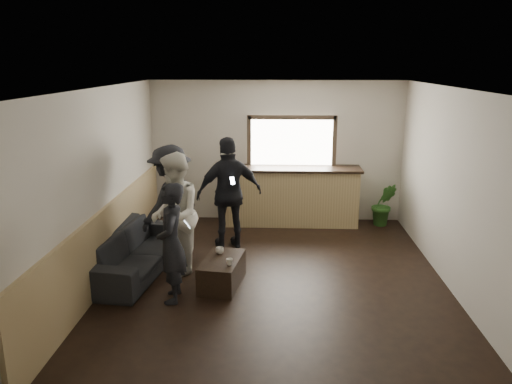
{
  "coord_description": "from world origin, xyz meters",
  "views": [
    {
      "loc": [
        0.03,
        -6.85,
        3.15
      ],
      "look_at": [
        -0.29,
        0.4,
        1.24
      ],
      "focal_mm": 35.0,
      "sensor_mm": 36.0,
      "label": 1
    }
  ],
  "objects_px": {
    "person_a": "(171,243)",
    "person_d": "(229,193)",
    "cup_b": "(230,262)",
    "person_b": "(175,214)",
    "coffee_table": "(222,272)",
    "potted_plant": "(384,204)",
    "cup_a": "(220,251)",
    "sofa": "(135,251)",
    "person_c": "(171,202)",
    "bar_counter": "(291,192)"
  },
  "relations": [
    {
      "from": "potted_plant",
      "to": "person_d",
      "type": "xyz_separation_m",
      "value": [
        -2.91,
        -1.31,
        0.54
      ]
    },
    {
      "from": "sofa",
      "to": "coffee_table",
      "type": "bearing_deg",
      "value": -100.18
    },
    {
      "from": "person_b",
      "to": "person_c",
      "type": "distance_m",
      "value": 0.7
    },
    {
      "from": "sofa",
      "to": "cup_b",
      "type": "distance_m",
      "value": 1.67
    },
    {
      "from": "sofa",
      "to": "person_c",
      "type": "distance_m",
      "value": 0.99
    },
    {
      "from": "potted_plant",
      "to": "cup_a",
      "type": "bearing_deg",
      "value": -137.8
    },
    {
      "from": "cup_a",
      "to": "cup_b",
      "type": "relative_size",
      "value": 1.26
    },
    {
      "from": "coffee_table",
      "to": "sofa",
      "type": "bearing_deg",
      "value": 162.28
    },
    {
      "from": "person_a",
      "to": "person_d",
      "type": "height_order",
      "value": "person_d"
    },
    {
      "from": "potted_plant",
      "to": "person_c",
      "type": "height_order",
      "value": "person_c"
    },
    {
      "from": "cup_a",
      "to": "person_c",
      "type": "bearing_deg",
      "value": 134.99
    },
    {
      "from": "cup_b",
      "to": "person_a",
      "type": "relative_size",
      "value": 0.06
    },
    {
      "from": "potted_plant",
      "to": "person_b",
      "type": "bearing_deg",
      "value": -146.05
    },
    {
      "from": "bar_counter",
      "to": "person_b",
      "type": "bearing_deg",
      "value": -125.92
    },
    {
      "from": "coffee_table",
      "to": "person_a",
      "type": "relative_size",
      "value": 0.56
    },
    {
      "from": "cup_a",
      "to": "person_d",
      "type": "height_order",
      "value": "person_d"
    },
    {
      "from": "person_d",
      "to": "cup_b",
      "type": "bearing_deg",
      "value": 75.74
    },
    {
      "from": "potted_plant",
      "to": "person_b",
      "type": "height_order",
      "value": "person_b"
    },
    {
      "from": "person_c",
      "to": "bar_counter",
      "type": "bearing_deg",
      "value": 161.69
    },
    {
      "from": "bar_counter",
      "to": "cup_b",
      "type": "distance_m",
      "value": 3.25
    },
    {
      "from": "cup_b",
      "to": "person_b",
      "type": "relative_size",
      "value": 0.05
    },
    {
      "from": "cup_a",
      "to": "cup_b",
      "type": "distance_m",
      "value": 0.45
    },
    {
      "from": "coffee_table",
      "to": "cup_a",
      "type": "distance_m",
      "value": 0.33
    },
    {
      "from": "sofa",
      "to": "person_d",
      "type": "bearing_deg",
      "value": -43.57
    },
    {
      "from": "person_b",
      "to": "person_c",
      "type": "height_order",
      "value": "person_c"
    },
    {
      "from": "person_b",
      "to": "person_c",
      "type": "bearing_deg",
      "value": -176.19
    },
    {
      "from": "bar_counter",
      "to": "cup_b",
      "type": "bearing_deg",
      "value": -106.51
    },
    {
      "from": "person_b",
      "to": "bar_counter",
      "type": "bearing_deg",
      "value": 131.09
    },
    {
      "from": "sofa",
      "to": "person_d",
      "type": "height_order",
      "value": "person_d"
    },
    {
      "from": "potted_plant",
      "to": "person_c",
      "type": "xyz_separation_m",
      "value": [
        -3.82,
        -1.77,
        0.5
      ]
    },
    {
      "from": "coffee_table",
      "to": "person_a",
      "type": "distance_m",
      "value": 0.99
    },
    {
      "from": "sofa",
      "to": "person_c",
      "type": "xyz_separation_m",
      "value": [
        0.45,
        0.65,
        0.6
      ]
    },
    {
      "from": "coffee_table",
      "to": "person_c",
      "type": "height_order",
      "value": "person_c"
    },
    {
      "from": "cup_b",
      "to": "person_d",
      "type": "bearing_deg",
      "value": 95.36
    },
    {
      "from": "person_a",
      "to": "person_b",
      "type": "relative_size",
      "value": 0.88
    },
    {
      "from": "potted_plant",
      "to": "cup_b",
      "type": "bearing_deg",
      "value": -131.81
    },
    {
      "from": "sofa",
      "to": "person_c",
      "type": "relative_size",
      "value": 1.22
    },
    {
      "from": "cup_a",
      "to": "bar_counter",
      "type": "bearing_deg",
      "value": 67.68
    },
    {
      "from": "cup_b",
      "to": "person_b",
      "type": "distance_m",
      "value": 1.18
    },
    {
      "from": "cup_b",
      "to": "potted_plant",
      "type": "height_order",
      "value": "potted_plant"
    },
    {
      "from": "person_c",
      "to": "potted_plant",
      "type": "bearing_deg",
      "value": 144.31
    },
    {
      "from": "bar_counter",
      "to": "coffee_table",
      "type": "xyz_separation_m",
      "value": [
        -1.06,
        -2.9,
        -0.44
      ]
    },
    {
      "from": "bar_counter",
      "to": "sofa",
      "type": "xyz_separation_m",
      "value": [
        -2.45,
        -2.46,
        -0.31
      ]
    },
    {
      "from": "potted_plant",
      "to": "sofa",
      "type": "bearing_deg",
      "value": -150.54
    },
    {
      "from": "cup_b",
      "to": "coffee_table",
      "type": "bearing_deg",
      "value": 122.38
    },
    {
      "from": "person_d",
      "to": "person_b",
      "type": "bearing_deg",
      "value": 38.05
    },
    {
      "from": "person_b",
      "to": "person_d",
      "type": "bearing_deg",
      "value": 134.69
    },
    {
      "from": "sofa",
      "to": "cup_b",
      "type": "xyz_separation_m",
      "value": [
        1.53,
        -0.66,
        0.12
      ]
    },
    {
      "from": "cup_a",
      "to": "person_c",
      "type": "xyz_separation_m",
      "value": [
        -0.89,
        0.89,
        0.48
      ]
    },
    {
      "from": "coffee_table",
      "to": "potted_plant",
      "type": "xyz_separation_m",
      "value": [
        2.88,
        2.86,
        0.23
      ]
    }
  ]
}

